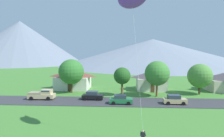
# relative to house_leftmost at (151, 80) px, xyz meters

# --- Properties ---
(road_strip) EXTENTS (160.00, 7.17, 0.08)m
(road_strip) POSITION_rel_house_leftmost_xyz_m (-7.44, -12.66, -2.45)
(road_strip) COLOR #38383D
(road_strip) RESTS_ON ground
(mountain_far_west_ridge) EXTENTS (139.00, 139.00, 19.61)m
(mountain_far_west_ridge) POSITION_rel_house_leftmost_xyz_m (14.45, 99.08, 7.32)
(mountain_far_west_ridge) COLOR gray
(mountain_far_west_ridge) RESTS_ON ground
(mountain_west_ridge) EXTENTS (104.94, 104.94, 35.84)m
(mountain_west_ridge) POSITION_rel_house_leftmost_xyz_m (-94.52, 110.08, 15.43)
(mountain_west_ridge) COLOR slate
(mountain_west_ridge) RESTS_ON ground
(house_leftmost) EXTENTS (7.63, 7.03, 4.81)m
(house_leftmost) POSITION_rel_house_leftmost_xyz_m (0.00, 0.00, 0.00)
(house_leftmost) COLOR beige
(house_leftmost) RESTS_ON ground
(house_left_center) EXTENTS (8.44, 8.27, 4.46)m
(house_left_center) POSITION_rel_house_leftmost_xyz_m (18.04, 0.33, -0.18)
(house_left_center) COLOR beige
(house_left_center) RESTS_ON ground
(house_right_center) EXTENTS (9.08, 7.46, 5.03)m
(house_right_center) POSITION_rel_house_leftmost_xyz_m (-20.23, 0.27, 0.11)
(house_right_center) COLOR silver
(house_right_center) RESTS_ON ground
(tree_near_left) EXTENTS (5.93, 5.93, 7.98)m
(tree_near_left) POSITION_rel_house_leftmost_xyz_m (-19.29, -4.71, 2.52)
(tree_near_left) COLOR #4C3823
(tree_near_left) RESTS_ON ground
(tree_left_of_center) EXTENTS (5.36, 5.36, 7.75)m
(tree_left_of_center) POSITION_rel_house_leftmost_xyz_m (0.26, -7.47, 2.57)
(tree_left_of_center) COLOR brown
(tree_left_of_center) RESTS_ON ground
(tree_center) EXTENTS (5.47, 5.47, 7.00)m
(tree_center) POSITION_rel_house_leftmost_xyz_m (10.36, -4.66, 1.77)
(tree_center) COLOR #4C3823
(tree_center) RESTS_ON ground
(tree_right_of_center) EXTENTS (3.73, 3.73, 6.31)m
(tree_right_of_center) POSITION_rel_house_leftmost_xyz_m (-7.27, -7.15, 1.92)
(tree_right_of_center) COLOR brown
(tree_right_of_center) RESTS_ON ground
(parked_car_green_west_end) EXTENTS (4.21, 2.09, 1.68)m
(parked_car_green_west_end) POSITION_rel_house_leftmost_xyz_m (-7.40, -14.17, -1.62)
(parked_car_green_west_end) COLOR #237042
(parked_car_green_west_end) RESTS_ON road_strip
(parked_car_black_mid_west) EXTENTS (4.22, 2.12, 1.68)m
(parked_car_black_mid_west) POSITION_rel_house_leftmost_xyz_m (-13.15, -11.37, -1.62)
(parked_car_black_mid_west) COLOR black
(parked_car_black_mid_west) RESTS_ON road_strip
(parked_car_tan_east_end) EXTENTS (4.20, 2.09, 1.68)m
(parked_car_tan_east_end) POSITION_rel_house_leftmost_xyz_m (2.48, -13.69, -1.62)
(parked_car_tan_east_end) COLOR tan
(parked_car_tan_east_end) RESTS_ON road_strip
(pickup_truck_sand_west_side) EXTENTS (5.27, 2.48, 1.99)m
(pickup_truck_sand_west_side) POSITION_rel_house_leftmost_xyz_m (-23.40, -11.73, -1.43)
(pickup_truck_sand_west_side) COLOR #C6B284
(pickup_truck_sand_west_side) RESTS_ON road_strip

